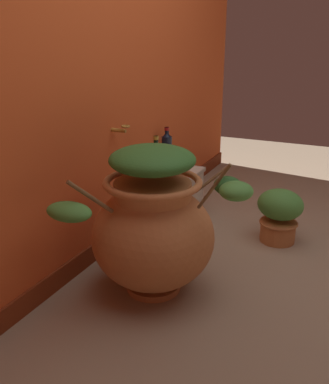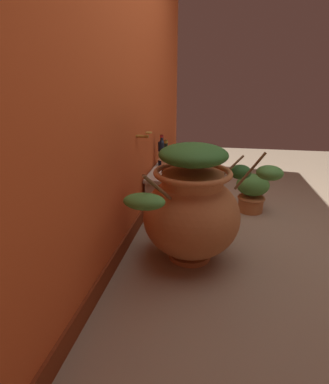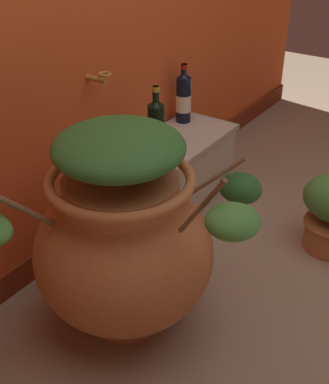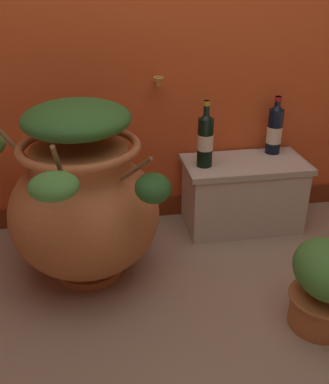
{
  "view_description": "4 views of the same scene",
  "coord_description": "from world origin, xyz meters",
  "px_view_note": "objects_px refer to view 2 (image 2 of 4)",
  "views": [
    {
      "loc": [
        -2.23,
        -0.32,
        1.32
      ],
      "look_at": [
        0.02,
        0.75,
        0.41
      ],
      "focal_mm": 39.75,
      "sensor_mm": 36.0,
      "label": 1
    },
    {
      "loc": [
        -2.16,
        0.48,
        1.16
      ],
      "look_at": [
        -0.02,
        0.87,
        0.34
      ],
      "focal_mm": 26.57,
      "sensor_mm": 36.0,
      "label": 2
    },
    {
      "loc": [
        -1.55,
        -0.35,
        1.48
      ],
      "look_at": [
        0.03,
        0.73,
        0.32
      ],
      "focal_mm": 47.96,
      "sensor_mm": 36.0,
      "label": 3
    },
    {
      "loc": [
        -0.33,
        -1.11,
        1.27
      ],
      "look_at": [
        -0.03,
        0.7,
        0.35
      ],
      "focal_mm": 41.02,
      "sensor_mm": 36.0,
      "label": 4
    }
  ],
  "objects_px": {
    "wine_bottle_middle": "(162,152)",
    "potted_shrub": "(252,192)",
    "terracotta_urn": "(192,208)",
    "wine_bottle_left": "(166,162)"
  },
  "relations": [
    {
      "from": "wine_bottle_middle",
      "to": "wine_bottle_left",
      "type": "bearing_deg",
      "value": -164.33
    },
    {
      "from": "terracotta_urn",
      "to": "wine_bottle_middle",
      "type": "xyz_separation_m",
      "value": [
        1.03,
        0.41,
        0.13
      ]
    },
    {
      "from": "wine_bottle_middle",
      "to": "potted_shrub",
      "type": "xyz_separation_m",
      "value": [
        -0.13,
        -0.9,
        -0.32
      ]
    },
    {
      "from": "terracotta_urn",
      "to": "wine_bottle_middle",
      "type": "height_order",
      "value": "terracotta_urn"
    },
    {
      "from": "potted_shrub",
      "to": "terracotta_urn",
      "type": "bearing_deg",
      "value": 150.96
    },
    {
      "from": "wine_bottle_left",
      "to": "potted_shrub",
      "type": "height_order",
      "value": "wine_bottle_left"
    },
    {
      "from": "wine_bottle_middle",
      "to": "potted_shrub",
      "type": "relative_size",
      "value": 0.83
    },
    {
      "from": "wine_bottle_middle",
      "to": "terracotta_urn",
      "type": "bearing_deg",
      "value": -158.47
    },
    {
      "from": "terracotta_urn",
      "to": "wine_bottle_left",
      "type": "height_order",
      "value": "terracotta_urn"
    },
    {
      "from": "terracotta_urn",
      "to": "wine_bottle_middle",
      "type": "distance_m",
      "value": 1.11
    }
  ]
}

